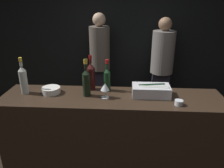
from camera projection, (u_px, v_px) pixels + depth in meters
name	position (u px, v px, depth m)	size (l,w,h in m)	color
wall_back_chalkboard	(119.00, 28.00, 3.85)	(6.40, 0.06, 2.80)	black
bar_counter	(112.00, 142.00, 2.26)	(2.12, 0.51, 1.02)	#2D2116
ice_bin_with_bottles	(151.00, 90.00, 2.07)	(0.35, 0.20, 0.11)	silver
bowl_white	(51.00, 90.00, 2.14)	(0.18, 0.18, 0.06)	silver
wine_glass	(105.00, 87.00, 2.01)	(0.08, 0.08, 0.15)	silver
candle_votive	(179.00, 103.00, 1.90)	(0.07, 0.07, 0.05)	silver
champagne_bottle	(86.00, 81.00, 2.04)	(0.07, 0.07, 0.36)	black
red_wine_bottle_tall	(91.00, 76.00, 2.19)	(0.08, 0.08, 0.36)	#380F0F
red_wine_bottle_burgundy	(107.00, 78.00, 2.17)	(0.07, 0.07, 0.32)	#143319
rose_wine_bottle	(23.00, 79.00, 2.10)	(0.07, 0.07, 0.36)	#B2B7AD
person_in_hoodie	(162.00, 63.00, 3.60)	(0.37, 0.37, 1.63)	black
person_blond_tee	(100.00, 59.00, 3.66)	(0.33, 0.33, 1.69)	black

